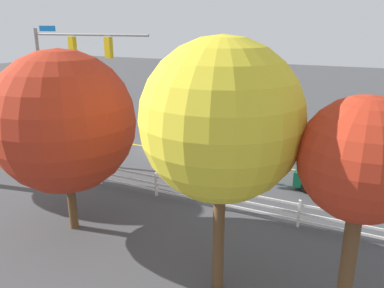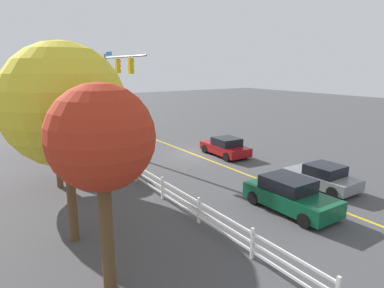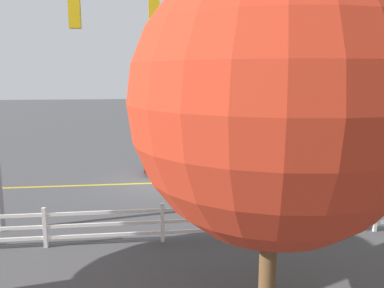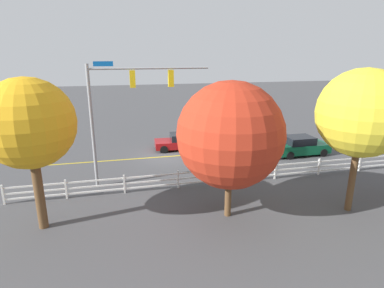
% 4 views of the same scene
% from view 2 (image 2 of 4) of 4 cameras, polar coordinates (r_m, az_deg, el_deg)
% --- Properties ---
extents(ground_plane, '(120.00, 120.00, 0.00)m').
position_cam_2_polar(ground_plane, '(25.41, 0.59, -1.86)').
color(ground_plane, '#444447').
extents(lane_center_stripe, '(28.00, 0.16, 0.01)m').
position_cam_2_polar(lane_center_stripe, '(22.33, 6.34, -4.04)').
color(lane_center_stripe, gold).
rests_on(lane_center_stripe, ground_plane).
extents(signal_assembly, '(7.19, 0.38, 7.58)m').
position_cam_2_polar(signal_assembly, '(25.33, -12.89, 9.95)').
color(signal_assembly, gray).
rests_on(signal_assembly, ground_plane).
extents(car_0, '(4.19, 2.10, 1.38)m').
position_cam_2_polar(car_0, '(25.20, 5.67, -0.50)').
color(car_0, maroon).
rests_on(car_0, ground_plane).
extents(car_1, '(4.40, 2.06, 1.54)m').
position_cam_2_polar(car_1, '(16.30, 16.29, -8.29)').
color(car_1, '#0C4C2D').
rests_on(car_1, ground_plane).
extents(car_2, '(3.92, 1.98, 1.36)m').
position_cam_2_polar(car_2, '(19.72, 21.20, -5.23)').
color(car_2, slate).
rests_on(car_2, ground_plane).
extents(white_rail_fence, '(26.10, 0.10, 1.15)m').
position_cam_2_polar(white_rail_fence, '(19.82, -9.58, -4.54)').
color(white_rail_fence, white).
rests_on(white_rail_fence, ground_plane).
extents(tree_0, '(3.00, 3.00, 6.14)m').
position_cam_2_polar(tree_0, '(9.48, -15.18, 0.77)').
color(tree_0, brown).
rests_on(tree_0, ground_plane).
extents(tree_1, '(5.20, 5.20, 6.87)m').
position_cam_2_polar(tree_1, '(19.25, -22.46, 5.29)').
color(tree_1, brown).
rests_on(tree_1, ground_plane).
extents(tree_2, '(4.03, 4.03, 7.11)m').
position_cam_2_polar(tree_2, '(28.14, -24.45, 8.89)').
color(tree_2, brown).
rests_on(tree_2, ground_plane).
extents(tree_3, '(4.38, 4.38, 7.40)m').
position_cam_2_polar(tree_3, '(12.69, -20.94, 6.19)').
color(tree_3, brown).
rests_on(tree_3, ground_plane).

